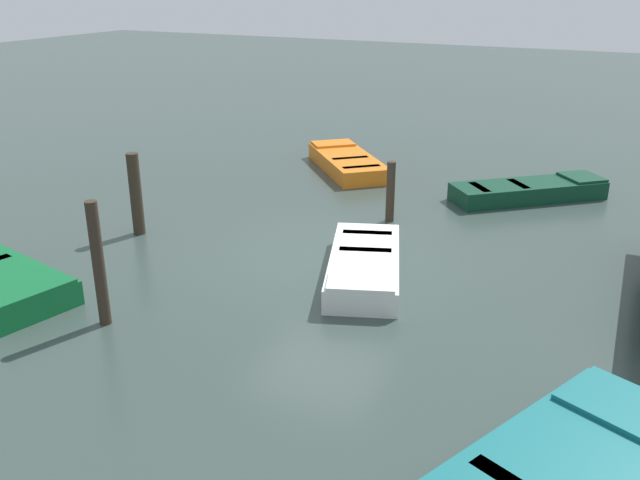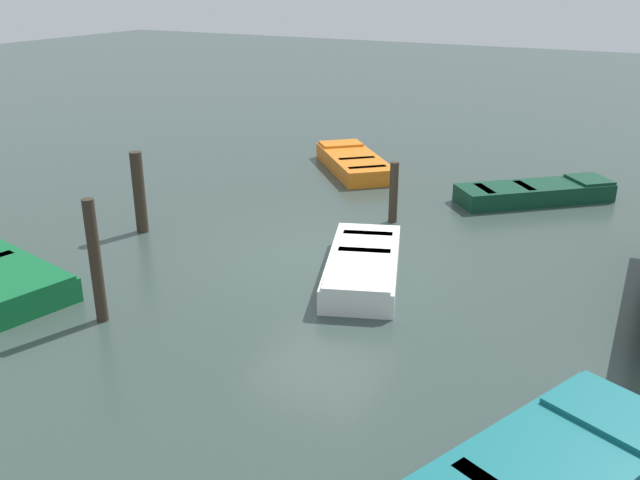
{
  "view_description": "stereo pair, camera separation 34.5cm",
  "coord_description": "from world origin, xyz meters",
  "px_view_note": "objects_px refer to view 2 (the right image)",
  "views": [
    {
      "loc": [
        10.45,
        5.18,
        4.91
      ],
      "look_at": [
        0.0,
        0.0,
        0.35
      ],
      "focal_mm": 38.5,
      "sensor_mm": 36.0,
      "label": 1
    },
    {
      "loc": [
        10.29,
        5.49,
        4.91
      ],
      "look_at": [
        0.0,
        0.0,
        0.35
      ],
      "focal_mm": 38.5,
      "sensor_mm": 36.0,
      "label": 2
    }
  ],
  "objects_px": {
    "rowboat_orange": "(354,162)",
    "rowboat_dark_green": "(535,192)",
    "mooring_piling_far_right": "(95,262)",
    "mooring_piling_mid_left": "(139,193)",
    "mooring_piling_center": "(394,192)",
    "rowboat_white": "(363,265)"
  },
  "relations": [
    {
      "from": "rowboat_orange",
      "to": "rowboat_dark_green",
      "type": "height_order",
      "value": "same"
    },
    {
      "from": "rowboat_orange",
      "to": "mooring_piling_far_right",
      "type": "height_order",
      "value": "mooring_piling_far_right"
    },
    {
      "from": "mooring_piling_mid_left",
      "to": "mooring_piling_center",
      "type": "height_order",
      "value": "mooring_piling_mid_left"
    },
    {
      "from": "rowboat_white",
      "to": "rowboat_dark_green",
      "type": "distance_m",
      "value": 5.95
    },
    {
      "from": "rowboat_white",
      "to": "rowboat_dark_green",
      "type": "height_order",
      "value": "same"
    },
    {
      "from": "mooring_piling_mid_left",
      "to": "mooring_piling_center",
      "type": "bearing_deg",
      "value": 124.7
    },
    {
      "from": "rowboat_white",
      "to": "rowboat_orange",
      "type": "height_order",
      "value": "same"
    },
    {
      "from": "rowboat_white",
      "to": "mooring_piling_center",
      "type": "bearing_deg",
      "value": 172.14
    },
    {
      "from": "rowboat_white",
      "to": "rowboat_dark_green",
      "type": "relative_size",
      "value": 0.99
    },
    {
      "from": "rowboat_white",
      "to": "rowboat_dark_green",
      "type": "bearing_deg",
      "value": 142.84
    },
    {
      "from": "rowboat_white",
      "to": "mooring_piling_far_right",
      "type": "relative_size",
      "value": 1.72
    },
    {
      "from": "mooring_piling_mid_left",
      "to": "rowboat_dark_green",
      "type": "bearing_deg",
      "value": 131.12
    },
    {
      "from": "rowboat_dark_green",
      "to": "rowboat_orange",
      "type": "bearing_deg",
      "value": 133.26
    },
    {
      "from": "rowboat_dark_green",
      "to": "mooring_piling_mid_left",
      "type": "relative_size",
      "value": 2.03
    },
    {
      "from": "rowboat_orange",
      "to": "mooring_piling_mid_left",
      "type": "bearing_deg",
      "value": 121.81
    },
    {
      "from": "mooring_piling_mid_left",
      "to": "mooring_piling_center",
      "type": "xyz_separation_m",
      "value": [
        -2.94,
        4.25,
        -0.18
      ]
    },
    {
      "from": "rowboat_white",
      "to": "rowboat_dark_green",
      "type": "xyz_separation_m",
      "value": [
        -5.69,
        1.73,
        -0.0
      ]
    },
    {
      "from": "mooring_piling_far_right",
      "to": "rowboat_dark_green",
      "type": "bearing_deg",
      "value": 153.16
    },
    {
      "from": "rowboat_orange",
      "to": "mooring_piling_center",
      "type": "relative_size",
      "value": 2.53
    },
    {
      "from": "rowboat_orange",
      "to": "mooring_piling_mid_left",
      "type": "relative_size",
      "value": 1.97
    },
    {
      "from": "rowboat_orange",
      "to": "mooring_piling_center",
      "type": "xyz_separation_m",
      "value": [
        3.27,
        2.47,
        0.43
      ]
    },
    {
      "from": "mooring_piling_mid_left",
      "to": "mooring_piling_center",
      "type": "relative_size",
      "value": 1.28
    }
  ]
}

